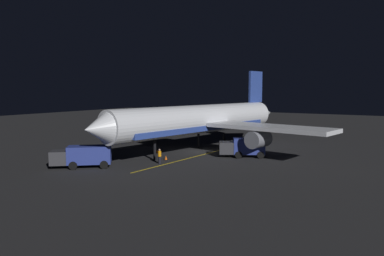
% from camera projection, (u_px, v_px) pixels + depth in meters
% --- Properties ---
extents(ground_plane, '(180.00, 180.00, 0.20)m').
position_uv_depth(ground_plane, '(199.00, 152.00, 51.54)').
color(ground_plane, black).
extents(apron_guide_stripe, '(1.99, 22.31, 0.01)m').
position_uv_depth(apron_guide_stripe, '(193.00, 157.00, 47.42)').
color(apron_guide_stripe, gold).
rests_on(apron_guide_stripe, ground_plane).
extents(airliner, '(36.42, 37.57, 11.58)m').
position_uv_depth(airliner, '(202.00, 120.00, 51.53)').
color(airliner, white).
rests_on(airliner, ground_plane).
extents(baggage_truck, '(6.27, 5.72, 2.40)m').
position_uv_depth(baggage_truck, '(84.00, 156.00, 41.02)').
color(baggage_truck, navy).
rests_on(baggage_truck, ground_plane).
extents(catering_truck, '(6.00, 4.57, 2.47)m').
position_uv_depth(catering_truck, '(244.00, 147.00, 47.38)').
color(catering_truck, navy).
rests_on(catering_truck, ground_plane).
extents(ground_crew_worker, '(0.40, 0.40, 1.74)m').
position_uv_depth(ground_crew_worker, '(160.00, 156.00, 43.19)').
color(ground_crew_worker, black).
rests_on(ground_crew_worker, ground_plane).
extents(traffic_cone_near_left, '(0.50, 0.50, 0.55)m').
position_uv_depth(traffic_cone_near_left, '(110.00, 157.00, 46.23)').
color(traffic_cone_near_left, '#EA590F').
rests_on(traffic_cone_near_left, ground_plane).
extents(traffic_cone_near_right, '(0.50, 0.50, 0.55)m').
position_uv_depth(traffic_cone_near_right, '(166.00, 158.00, 45.55)').
color(traffic_cone_near_right, '#EA590F').
rests_on(traffic_cone_near_right, ground_plane).
extents(traffic_cone_under_wing, '(0.50, 0.50, 0.55)m').
position_uv_depth(traffic_cone_under_wing, '(92.00, 157.00, 46.11)').
color(traffic_cone_under_wing, '#EA590F').
rests_on(traffic_cone_under_wing, ground_plane).
extents(traffic_cone_far, '(0.50, 0.50, 0.55)m').
position_uv_depth(traffic_cone_far, '(157.00, 151.00, 50.22)').
color(traffic_cone_far, '#EA590F').
rests_on(traffic_cone_far, ground_plane).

